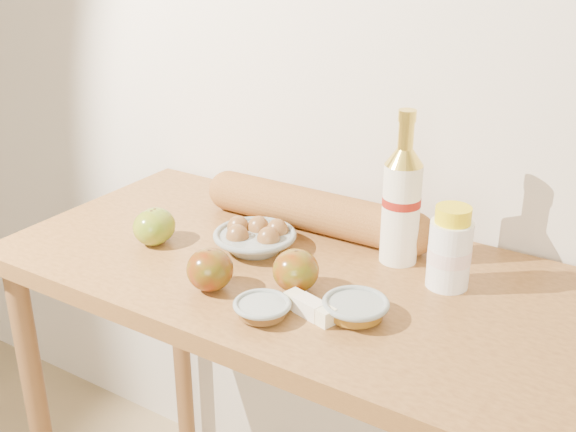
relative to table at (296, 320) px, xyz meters
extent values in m
cube|color=beige|center=(0.00, 0.33, 0.52)|extent=(3.50, 0.02, 2.60)
cube|color=#A26D34|center=(0.00, 0.00, 0.10)|extent=(1.20, 0.60, 0.04)
cylinder|color=brown|center=(-0.55, -0.25, -0.35)|extent=(0.05, 0.05, 0.86)
cylinder|color=brown|center=(-0.55, 0.25, -0.35)|extent=(0.05, 0.05, 0.86)
cylinder|color=white|center=(0.16, 0.13, 0.23)|extent=(0.08, 0.08, 0.20)
cylinder|color=maroon|center=(0.16, 0.13, 0.25)|extent=(0.08, 0.08, 0.02)
cone|color=yellow|center=(0.16, 0.13, 0.34)|extent=(0.08, 0.08, 0.03)
cylinder|color=yellow|center=(0.16, 0.13, 0.39)|extent=(0.03, 0.03, 0.05)
cylinder|color=yellow|center=(0.16, 0.13, 0.42)|extent=(0.04, 0.04, 0.02)
cylinder|color=white|center=(0.28, 0.09, 0.19)|extent=(0.09, 0.09, 0.13)
cylinder|color=#F8D7D0|center=(0.28, 0.09, 0.19)|extent=(0.09, 0.09, 0.03)
cylinder|color=yellow|center=(0.28, 0.09, 0.27)|extent=(0.08, 0.08, 0.03)
torus|color=gray|center=(-0.11, 0.02, 0.16)|extent=(0.22, 0.22, 0.01)
ellipsoid|color=brown|center=(-0.14, -0.01, 0.15)|extent=(0.06, 0.06, 0.06)
ellipsoid|color=brown|center=(-0.08, 0.02, 0.15)|extent=(0.06, 0.06, 0.06)
ellipsoid|color=brown|center=(-0.12, 0.05, 0.15)|extent=(0.06, 0.06, 0.06)
ellipsoid|color=brown|center=(-0.16, 0.03, 0.15)|extent=(0.06, 0.06, 0.06)
ellipsoid|color=brown|center=(-0.08, 0.06, 0.15)|extent=(0.06, 0.06, 0.06)
cylinder|color=#A56C32|center=(-0.06, 0.17, 0.17)|extent=(0.46, 0.10, 0.09)
sphere|color=#A56C32|center=(-0.29, 0.16, 0.17)|extent=(0.09, 0.09, 0.09)
sphere|color=#A56C32|center=(0.17, 0.17, 0.17)|extent=(0.09, 0.09, 0.09)
ellipsoid|color=olive|center=(-0.31, -0.06, 0.16)|extent=(0.08, 0.08, 0.08)
cylinder|color=#493018|center=(-0.31, -0.06, 0.19)|extent=(0.01, 0.01, 0.01)
ellipsoid|color=maroon|center=(-0.09, -0.16, 0.16)|extent=(0.09, 0.09, 0.08)
cylinder|color=#462D17|center=(-0.09, -0.16, 0.20)|extent=(0.01, 0.01, 0.01)
ellipsoid|color=#951108|center=(0.05, -0.08, 0.16)|extent=(0.11, 0.11, 0.08)
cylinder|color=#51381B|center=(0.05, -0.08, 0.20)|extent=(0.01, 0.01, 0.01)
torus|color=gray|center=(0.05, -0.19, 0.15)|extent=(0.13, 0.13, 0.01)
cylinder|color=brown|center=(0.05, -0.19, 0.14)|extent=(0.11, 0.11, 0.02)
torus|color=gray|center=(0.19, -0.11, 0.15)|extent=(0.14, 0.14, 0.01)
cylinder|color=brown|center=(0.19, -0.11, 0.14)|extent=(0.11, 0.11, 0.02)
cube|color=#FBF3C2|center=(0.12, -0.14, 0.14)|extent=(0.11, 0.06, 0.03)
cube|color=white|center=(0.12, -0.14, 0.14)|extent=(0.06, 0.04, 0.03)
ellipsoid|color=olive|center=(-0.31, -0.07, 0.16)|extent=(0.08, 0.08, 0.08)
cylinder|color=#493018|center=(-0.31, -0.07, 0.19)|extent=(0.01, 0.01, 0.01)
camera|label=1|loc=(0.67, -1.08, 0.78)|focal=45.00mm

